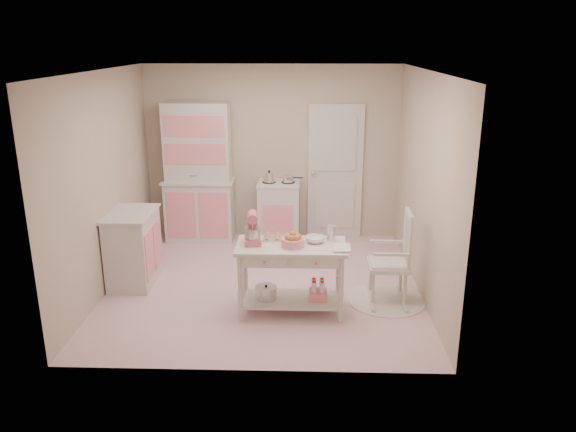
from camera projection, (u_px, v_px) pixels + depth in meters
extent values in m
plane|color=pink|center=(264.00, 285.00, 7.02)|extent=(3.80, 3.80, 0.00)
cube|color=white|center=(261.00, 71.00, 6.23)|extent=(3.80, 3.80, 0.04)
cube|color=#BDAF9A|center=(272.00, 153.00, 8.44)|extent=(3.80, 0.04, 2.60)
cube|color=#BDAF9A|center=(247.00, 239.00, 4.82)|extent=(3.80, 0.04, 2.60)
cube|color=#BDAF9A|center=(104.00, 183.00, 6.68)|extent=(0.04, 3.80, 2.60)
cube|color=#BDAF9A|center=(425.00, 185.00, 6.57)|extent=(0.04, 3.80, 2.60)
cube|color=silver|center=(335.00, 172.00, 8.46)|extent=(0.82, 0.05, 2.04)
cube|color=silver|center=(198.00, 173.00, 8.32)|extent=(1.06, 0.50, 2.08)
cube|color=silver|center=(279.00, 212.00, 8.41)|extent=(0.62, 0.57, 0.92)
cube|color=silver|center=(133.00, 248.00, 6.97)|extent=(0.54, 0.84, 0.92)
cylinder|color=white|center=(386.00, 300.00, 6.61)|extent=(0.92, 0.92, 0.01)
cube|color=silver|center=(389.00, 257.00, 6.44)|extent=(0.49, 0.73, 1.10)
cube|color=silver|center=(291.00, 278.00, 6.23)|extent=(1.20, 0.60, 0.80)
cube|color=#E76181|center=(253.00, 229.00, 6.09)|extent=(0.23, 0.30, 0.34)
cube|color=silver|center=(278.00, 238.00, 6.28)|extent=(0.34, 0.24, 0.02)
cylinder|color=pink|center=(293.00, 242.00, 6.05)|extent=(0.25, 0.25, 0.09)
imported|color=white|center=(315.00, 239.00, 6.17)|extent=(0.21, 0.21, 0.07)
cylinder|color=silver|center=(331.00, 233.00, 6.22)|extent=(0.10, 0.10, 0.17)
imported|color=white|center=(333.00, 248.00, 5.98)|extent=(0.19, 0.25, 0.02)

